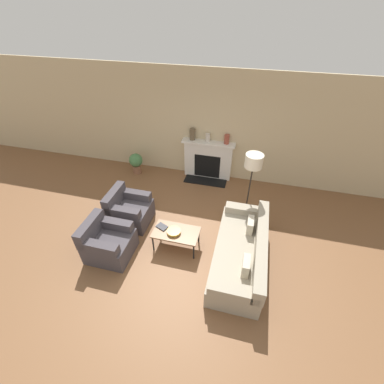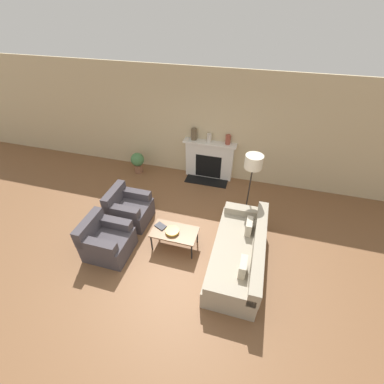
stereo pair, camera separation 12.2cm
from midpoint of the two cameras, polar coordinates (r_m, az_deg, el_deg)
ground_plane at (r=5.40m, az=-3.88°, el=-13.64°), size 18.00×18.00×0.00m
wall_back at (r=6.92m, az=4.12°, el=14.24°), size 18.00×0.06×2.90m
fireplace at (r=7.20m, az=4.30°, el=7.03°), size 1.43×0.59×1.10m
couch at (r=5.14m, az=11.26°, el=-13.23°), size 0.92×2.20×0.74m
armchair_near at (r=5.46m, az=-17.90°, el=-10.28°), size 0.86×0.79×0.81m
armchair_far at (r=6.02m, az=-13.33°, el=-3.75°), size 0.86×0.79×0.81m
coffee_table at (r=5.25m, az=-3.26°, el=-9.02°), size 0.93×0.52×0.43m
bowl at (r=5.18m, az=-3.74°, el=-8.67°), size 0.28×0.28×0.06m
book at (r=5.33m, az=-6.31°, el=-7.56°), size 0.27×0.23×0.02m
floor_lamp at (r=5.42m, az=14.02°, el=5.44°), size 0.37×0.37×1.68m
mantel_vase_left at (r=6.96m, az=0.91°, el=12.71°), size 0.15×0.15×0.31m
mantel_vase_center_left at (r=6.90m, az=4.35°, el=11.94°), size 0.12×0.12×0.22m
mantel_vase_center_right at (r=6.82m, az=8.52°, el=11.43°), size 0.13×0.13×0.25m
potted_plant at (r=7.63m, az=-11.53°, el=6.72°), size 0.38×0.38×0.61m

